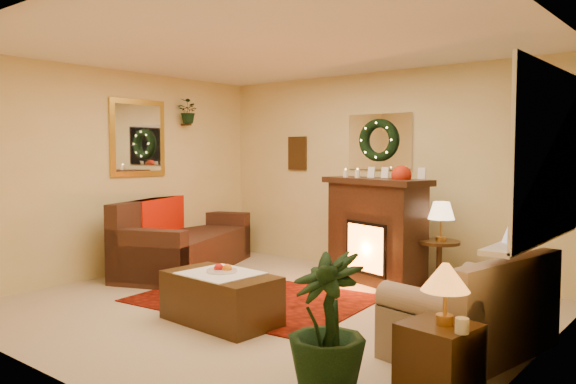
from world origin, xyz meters
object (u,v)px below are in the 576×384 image
Objects in this scene: fireplace at (375,237)px; loveseat at (471,299)px; end_table_square at (439,362)px; side_table_round at (439,264)px; coffee_table at (221,300)px; sofa at (186,238)px.

fireplace is 2.38m from loveseat.
loveseat reaches higher than end_table_square.
side_table_round is 2.87m from end_table_square.
coffee_table is (-0.29, -2.28, -0.34)m from fireplace.
side_table_round is at bearing 67.86° from coffee_table.
fireplace is 1.20× the size of coffee_table.
side_table_round reaches higher than end_table_square.
side_table_round is (0.81, 0.01, -0.22)m from fireplace.
end_table_square is (1.97, -2.61, -0.28)m from fireplace.
sofa is at bearing -163.19° from side_table_round.
loveseat is at bearing -58.76° from side_table_round.
loveseat is 1.87m from side_table_round.
end_table_square is (0.20, -1.03, -0.15)m from loveseat.
end_table_square is at bearing -4.85° from coffee_table.
coffee_table is at bearing -80.75° from fireplace.
side_table_round is at bearing 132.06° from loveseat.
sofa is at bearing -178.15° from loveseat.
sofa is 3.79× the size of side_table_round.
fireplace is 2.33m from coffee_table.
end_table_square reaches higher than coffee_table.
end_table_square is at bearing -36.48° from fireplace.
end_table_square is 2.28m from coffee_table.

